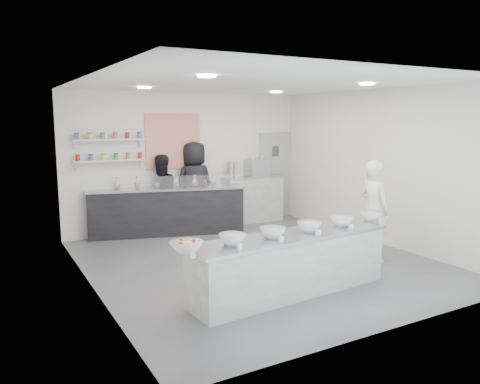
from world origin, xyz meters
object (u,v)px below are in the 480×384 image
espresso_machine (257,168)px  woman_prep (374,211)px  espresso_ledge (253,199)px  staff_right (194,185)px  prep_counter (291,264)px  back_bar (167,211)px  staff_left (161,194)px

espresso_machine → woman_prep: woman_prep is taller
woman_prep → espresso_ledge: bearing=7.3°
staff_right → prep_counter: bearing=76.6°
back_bar → woman_prep: woman_prep is taller
woman_prep → staff_right: staff_right is taller
prep_counter → espresso_machine: 4.80m
staff_left → prep_counter: bearing=99.8°
prep_counter → back_bar: (-0.31, 4.08, 0.08)m
back_bar → woman_prep: bearing=-38.6°
espresso_machine → staff_right: bearing=177.5°
staff_left → woman_prep: bearing=129.2°
espresso_machine → espresso_ledge: bearing=180.0°
back_bar → espresso_machine: (2.35, 0.18, 0.78)m
staff_left → staff_right: size_ratio=0.87×
back_bar → prep_counter: bearing=-69.8°
woman_prep → staff_right: size_ratio=0.90×
woman_prep → prep_counter: bearing=108.7°
espresso_machine → staff_right: (-1.60, 0.07, -0.31)m
prep_counter → staff_left: size_ratio=1.85×
espresso_ledge → woman_prep: bearing=-85.9°
espresso_ledge → staff_left: size_ratio=0.87×
back_bar → staff_right: (0.75, 0.25, 0.47)m
back_bar → espresso_ledge: (2.22, 0.18, 0.04)m
woman_prep → staff_left: size_ratio=1.04×
prep_counter → espresso_ledge: size_ratio=2.12×
espresso_ledge → back_bar: bearing=-175.4°
back_bar → staff_right: size_ratio=1.67×
espresso_ledge → espresso_machine: size_ratio=2.87×
espresso_ledge → woman_prep: woman_prep is taller
espresso_ledge → woman_prep: size_ratio=0.84×
staff_right → back_bar: bearing=10.8°
prep_counter → espresso_ledge: (1.91, 4.26, 0.12)m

